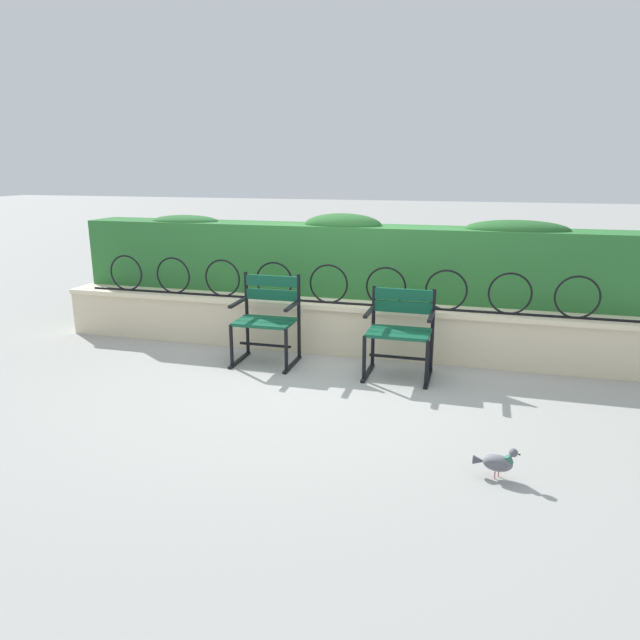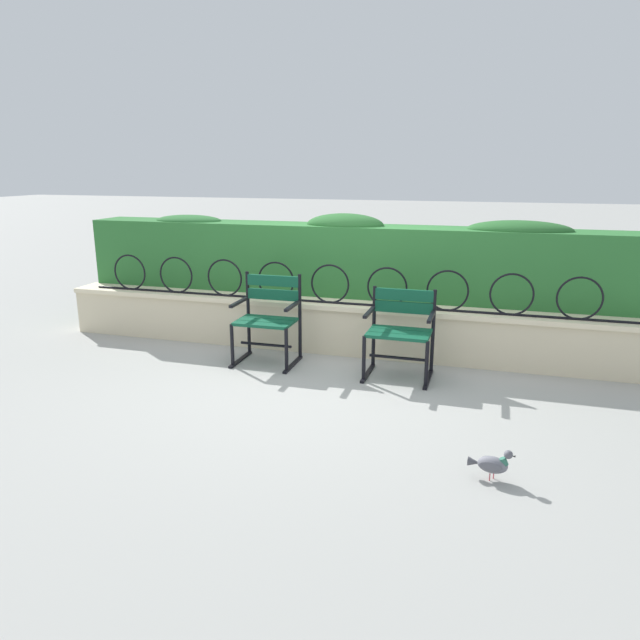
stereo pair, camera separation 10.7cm
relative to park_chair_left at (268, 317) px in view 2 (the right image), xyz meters
name	(u,v)px [view 2 (the right image)]	position (x,y,z in m)	size (l,w,h in m)	color
ground_plane	(317,379)	(0.63, -0.37, -0.47)	(60.00, 60.00, 0.00)	#9E9E99
stone_wall	(341,327)	(0.63, 0.53, -0.20)	(6.48, 0.41, 0.54)	beige
iron_arch_fence	(331,286)	(0.53, 0.46, 0.26)	(5.96, 0.02, 0.42)	black
hedge_row	(353,257)	(0.65, 0.98, 0.50)	(6.35, 0.54, 0.91)	#2D7033
park_chair_left	(268,317)	(0.00, 0.00, 0.00)	(0.62, 0.53, 0.90)	#0F4C33
park_chair_right	(400,329)	(1.36, -0.03, -0.02)	(0.62, 0.52, 0.83)	#0F4C33
pigeon_near_chairs	(492,464)	(2.24, -1.80, -0.36)	(0.29, 0.12, 0.22)	slate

